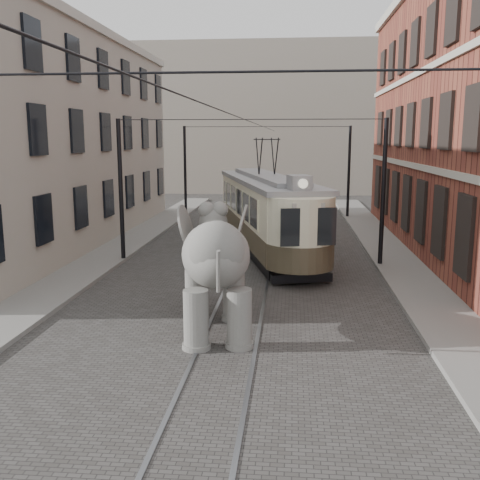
# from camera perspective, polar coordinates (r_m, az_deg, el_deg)

# --- Properties ---
(ground) EXTENTS (120.00, 120.00, 0.00)m
(ground) POSITION_cam_1_polar(r_m,az_deg,el_deg) (17.37, -0.00, -6.95)
(ground) COLOR #42403D
(tram_rails) EXTENTS (1.54, 80.00, 0.02)m
(tram_rails) POSITION_cam_1_polar(r_m,az_deg,el_deg) (17.37, -0.00, -6.92)
(tram_rails) COLOR slate
(tram_rails) RESTS_ON ground
(sidewalk_right) EXTENTS (2.00, 60.00, 0.15)m
(sidewalk_right) POSITION_cam_1_polar(r_m,az_deg,el_deg) (17.83, 19.72, -6.87)
(sidewalk_right) COLOR slate
(sidewalk_right) RESTS_ON ground
(sidewalk_left) EXTENTS (2.00, 60.00, 0.15)m
(sidewalk_left) POSITION_cam_1_polar(r_m,az_deg,el_deg) (19.07, -19.94, -5.77)
(sidewalk_left) COLOR slate
(sidewalk_left) RESTS_ON ground
(stucco_building) EXTENTS (7.00, 24.00, 10.00)m
(stucco_building) POSITION_cam_1_polar(r_m,az_deg,el_deg) (29.33, -20.22, 9.45)
(stucco_building) COLOR gray
(stucco_building) RESTS_ON ground
(distant_block) EXTENTS (28.00, 10.00, 14.00)m
(distant_block) POSITION_cam_1_polar(r_m,az_deg,el_deg) (56.55, 3.95, 12.28)
(distant_block) COLOR gray
(distant_block) RESTS_ON ground
(catenary) EXTENTS (11.00, 30.20, 6.00)m
(catenary) POSITION_cam_1_polar(r_m,az_deg,el_deg) (21.68, 0.73, 4.65)
(catenary) COLOR black
(catenary) RESTS_ON ground
(tram) EXTENTS (5.85, 13.38, 5.21)m
(tram) POSITION_cam_1_polar(r_m,az_deg,el_deg) (25.70, 2.76, 4.66)
(tram) COLOR beige
(tram) RESTS_ON ground
(elephant) EXTENTS (3.94, 5.96, 3.38)m
(elephant) POSITION_cam_1_polar(r_m,az_deg,el_deg) (14.67, -2.50, -3.39)
(elephant) COLOR #62605A
(elephant) RESTS_ON ground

